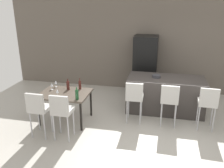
% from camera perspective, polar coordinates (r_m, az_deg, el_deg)
% --- Properties ---
extents(ground_plane, '(10.00, 10.00, 0.00)m').
position_cam_1_polar(ground_plane, '(5.79, 9.96, -10.33)').
color(ground_plane, '#ADA89E').
extents(back_wall, '(10.00, 0.12, 2.90)m').
position_cam_1_polar(back_wall, '(7.80, 11.48, 8.79)').
color(back_wall, '#665B51').
rests_on(back_wall, ground_plane).
extents(kitchen_island, '(1.99, 0.94, 0.92)m').
position_cam_1_polar(kitchen_island, '(6.54, 12.59, -2.45)').
color(kitchen_island, '#383330').
rests_on(kitchen_island, ground_plane).
extents(bar_chair_left, '(0.41, 0.41, 1.05)m').
position_cam_1_polar(bar_chair_left, '(5.68, 5.42, -2.85)').
color(bar_chair_left, beige).
rests_on(bar_chair_left, ground_plane).
extents(bar_chair_middle, '(0.41, 0.41, 1.05)m').
position_cam_1_polar(bar_chair_middle, '(5.66, 13.63, -3.44)').
color(bar_chair_middle, beige).
rests_on(bar_chair_middle, ground_plane).
extents(bar_chair_right, '(0.42, 0.42, 1.05)m').
position_cam_1_polar(bar_chair_right, '(5.76, 21.98, -3.96)').
color(bar_chair_right, beige).
rests_on(bar_chair_right, ground_plane).
extents(dining_table, '(1.17, 0.90, 0.74)m').
position_cam_1_polar(dining_table, '(5.87, -11.20, -2.74)').
color(dining_table, '#4C4238').
rests_on(dining_table, ground_plane).
extents(dining_chair_near, '(0.41, 0.41, 1.05)m').
position_cam_1_polar(dining_chair_near, '(5.31, -17.25, -5.39)').
color(dining_chair_near, beige).
rests_on(dining_chair_near, ground_plane).
extents(dining_chair_far, '(0.40, 0.40, 1.05)m').
position_cam_1_polar(dining_chair_far, '(5.08, -11.99, -6.05)').
color(dining_chair_far, beige).
rests_on(dining_chair_far, ground_plane).
extents(wine_bottle_inner, '(0.08, 0.08, 0.28)m').
position_cam_1_polar(wine_bottle_inner, '(6.00, -10.50, -0.33)').
color(wine_bottle_inner, '#471E19').
rests_on(wine_bottle_inner, dining_table).
extents(wine_bottle_middle, '(0.07, 0.07, 0.29)m').
position_cam_1_polar(wine_bottle_middle, '(5.37, -8.41, -2.52)').
color(wine_bottle_middle, '#194723').
rests_on(wine_bottle_middle, dining_table).
extents(wine_bottle_end, '(0.07, 0.07, 0.28)m').
position_cam_1_polar(wine_bottle_end, '(5.99, -7.71, -0.20)').
color(wine_bottle_end, '#471E19').
rests_on(wine_bottle_end, dining_table).
extents(wine_glass_left, '(0.07, 0.07, 0.17)m').
position_cam_1_polar(wine_glass_left, '(6.08, -14.23, -0.20)').
color(wine_glass_left, silver).
rests_on(wine_glass_left, dining_table).
extents(wine_glass_right, '(0.07, 0.07, 0.17)m').
position_cam_1_polar(wine_glass_right, '(5.64, -12.99, -1.66)').
color(wine_glass_right, silver).
rests_on(wine_glass_right, dining_table).
extents(wine_glass_far, '(0.07, 0.07, 0.17)m').
position_cam_1_polar(wine_glass_far, '(6.25, -13.33, 0.41)').
color(wine_glass_far, silver).
rests_on(wine_glass_far, dining_table).
extents(refrigerator, '(0.72, 0.68, 1.84)m').
position_cam_1_polar(refrigerator, '(7.51, 7.92, 4.42)').
color(refrigerator, black).
rests_on(refrigerator, ground_plane).
extents(fruit_bowl, '(0.21, 0.21, 0.07)m').
position_cam_1_polar(fruit_bowl, '(6.37, 10.58, 1.84)').
color(fruit_bowl, '#333338').
rests_on(fruit_bowl, kitchen_island).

